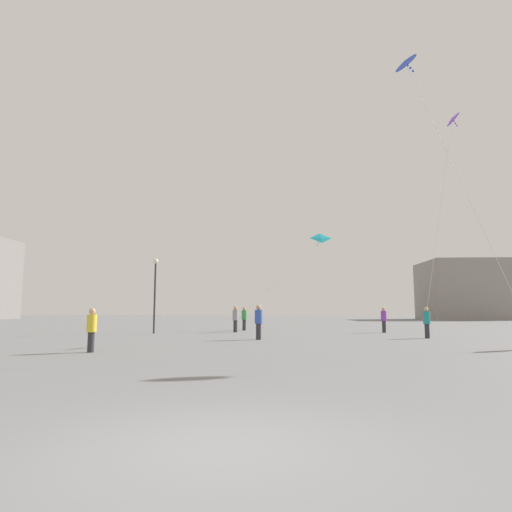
# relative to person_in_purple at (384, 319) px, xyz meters

# --- Properties ---
(ground_plane) EXTENTS (300.00, 300.00, 0.00)m
(ground_plane) POSITION_rel_person_in_purple_xyz_m (-8.59, -25.89, -0.95)
(ground_plane) COLOR slate
(person_in_purple) EXTENTS (0.38, 0.38, 1.74)m
(person_in_purple) POSITION_rel_person_in_purple_xyz_m (0.00, 0.00, 0.00)
(person_in_purple) COLOR #2D2D33
(person_in_purple) RESTS_ON ground_plane
(person_in_green) EXTENTS (0.39, 0.39, 1.78)m
(person_in_green) POSITION_rel_person_in_purple_xyz_m (-9.80, 3.16, 0.03)
(person_in_green) COLOR #2D2D33
(person_in_green) RESTS_ON ground_plane
(person_in_yellow) EXTENTS (0.35, 0.35, 1.59)m
(person_in_yellow) POSITION_rel_person_in_purple_xyz_m (-14.44, -14.79, -0.08)
(person_in_yellow) COLOR #2D2D33
(person_in_yellow) RESTS_ON ground_plane
(person_in_blue) EXTENTS (0.39, 0.39, 1.81)m
(person_in_blue) POSITION_rel_person_in_purple_xyz_m (-8.50, -7.64, 0.04)
(person_in_blue) COLOR #2D2D33
(person_in_blue) RESTS_ON ground_plane
(person_in_grey) EXTENTS (0.40, 0.40, 1.82)m
(person_in_grey) POSITION_rel_person_in_purple_xyz_m (-10.28, 0.29, 0.05)
(person_in_grey) COLOR #2D2D33
(person_in_grey) RESTS_ON ground_plane
(person_in_teal) EXTENTS (0.37, 0.37, 1.70)m
(person_in_teal) POSITION_rel_person_in_purple_xyz_m (0.69, -6.28, -0.02)
(person_in_teal) COLOR #2D2D33
(person_in_teal) RESTS_ON ground_plane
(kite_violet_diamond) EXTENTS (3.79, 3.41, 12.90)m
(kite_violet_diamond) POSITION_rel_person_in_purple_xyz_m (3.90, -3.54, 12.68)
(kite_violet_diamond) COLOR purple
(kite_cyan_delta) EXTENTS (7.04, 3.20, 6.65)m
(kite_cyan_delta) POSITION_rel_person_in_purple_xyz_m (-3.59, 5.91, 6.53)
(kite_cyan_delta) COLOR #1EB2C6
(kite_cobalt_diamond) EXTENTS (4.41, 1.29, 11.40)m
(kite_cobalt_diamond) POSITION_rel_person_in_purple_xyz_m (-1.91, -12.58, 11.27)
(kite_cobalt_diamond) COLOR blue
(building_centre_hall) EXTENTS (14.70, 12.92, 9.91)m
(building_centre_hall) POSITION_rel_person_in_purple_xyz_m (26.41, 45.63, 4.00)
(building_centre_hall) COLOR gray
(building_centre_hall) RESTS_ON ground_plane
(lamppost_west) EXTENTS (0.36, 0.36, 5.00)m
(lamppost_west) POSITION_rel_person_in_purple_xyz_m (-15.57, -1.48, 2.40)
(lamppost_west) COLOR #2D2D30
(lamppost_west) RESTS_ON ground_plane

